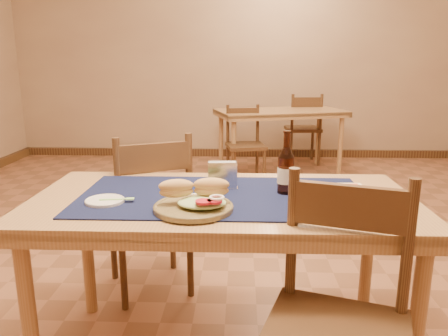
{
  "coord_description": "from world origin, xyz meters",
  "views": [
    {
      "loc": [
        0.07,
        -2.55,
        1.3
      ],
      "look_at": [
        0.0,
        -0.7,
        0.85
      ],
      "focal_mm": 35.0,
      "sensor_mm": 36.0,
      "label": 1
    }
  ],
  "objects_px": {
    "chair_main_near": "(338,324)",
    "sandwich_plate": "(196,202)",
    "main_table": "(223,215)",
    "back_table": "(280,117)",
    "napkin_holder": "(223,176)",
    "chair_main_far": "(150,211)",
    "beer_bottle": "(286,170)"
  },
  "relations": [
    {
      "from": "chair_main_near",
      "to": "sandwich_plate",
      "type": "xyz_separation_m",
      "value": [
        -0.48,
        0.33,
        0.29
      ]
    },
    {
      "from": "main_table",
      "to": "back_table",
      "type": "distance_m",
      "value": 3.42
    },
    {
      "from": "main_table",
      "to": "napkin_holder",
      "type": "distance_m",
      "value": 0.18
    },
    {
      "from": "chair_main_far",
      "to": "chair_main_near",
      "type": "bearing_deg",
      "value": -52.46
    },
    {
      "from": "chair_main_far",
      "to": "napkin_holder",
      "type": "height_order",
      "value": "chair_main_far"
    },
    {
      "from": "back_table",
      "to": "napkin_holder",
      "type": "height_order",
      "value": "napkin_holder"
    },
    {
      "from": "chair_main_near",
      "to": "back_table",
      "type": "bearing_deg",
      "value": 87.8
    },
    {
      "from": "sandwich_plate",
      "to": "napkin_holder",
      "type": "relative_size",
      "value": 2.18
    },
    {
      "from": "main_table",
      "to": "sandwich_plate",
      "type": "distance_m",
      "value": 0.24
    },
    {
      "from": "beer_bottle",
      "to": "main_table",
      "type": "bearing_deg",
      "value": -169.78
    },
    {
      "from": "back_table",
      "to": "sandwich_plate",
      "type": "relative_size",
      "value": 5.27
    },
    {
      "from": "main_table",
      "to": "beer_bottle",
      "type": "height_order",
      "value": "beer_bottle"
    },
    {
      "from": "sandwich_plate",
      "to": "beer_bottle",
      "type": "xyz_separation_m",
      "value": [
        0.36,
        0.23,
        0.07
      ]
    },
    {
      "from": "chair_main_near",
      "to": "sandwich_plate",
      "type": "relative_size",
      "value": 3.14
    },
    {
      "from": "chair_main_near",
      "to": "napkin_holder",
      "type": "relative_size",
      "value": 6.84
    },
    {
      "from": "chair_main_far",
      "to": "sandwich_plate",
      "type": "xyz_separation_m",
      "value": [
        0.34,
        -0.73,
        0.3
      ]
    },
    {
      "from": "main_table",
      "to": "chair_main_near",
      "type": "xyz_separation_m",
      "value": [
        0.39,
        -0.52,
        -0.17
      ]
    },
    {
      "from": "napkin_holder",
      "to": "chair_main_far",
      "type": "bearing_deg",
      "value": 133.92
    },
    {
      "from": "sandwich_plate",
      "to": "main_table",
      "type": "bearing_deg",
      "value": 62.26
    },
    {
      "from": "sandwich_plate",
      "to": "napkin_holder",
      "type": "bearing_deg",
      "value": 72.77
    },
    {
      "from": "chair_main_near",
      "to": "beer_bottle",
      "type": "relative_size",
      "value": 3.55
    },
    {
      "from": "main_table",
      "to": "chair_main_far",
      "type": "distance_m",
      "value": 0.72
    },
    {
      "from": "main_table",
      "to": "chair_main_near",
      "type": "height_order",
      "value": "chair_main_near"
    },
    {
      "from": "main_table",
      "to": "beer_bottle",
      "type": "xyz_separation_m",
      "value": [
        0.26,
        0.05,
        0.19
      ]
    },
    {
      "from": "chair_main_near",
      "to": "chair_main_far",
      "type": "bearing_deg",
      "value": 127.54
    },
    {
      "from": "main_table",
      "to": "chair_main_far",
      "type": "xyz_separation_m",
      "value": [
        -0.43,
        0.55,
        -0.18
      ]
    },
    {
      "from": "sandwich_plate",
      "to": "beer_bottle",
      "type": "height_order",
      "value": "beer_bottle"
    },
    {
      "from": "sandwich_plate",
      "to": "chair_main_far",
      "type": "bearing_deg",
      "value": 114.6
    },
    {
      "from": "main_table",
      "to": "napkin_holder",
      "type": "xyz_separation_m",
      "value": [
        -0.01,
        0.11,
        0.14
      ]
    },
    {
      "from": "chair_main_far",
      "to": "main_table",
      "type": "bearing_deg",
      "value": -51.74
    },
    {
      "from": "back_table",
      "to": "chair_main_near",
      "type": "distance_m",
      "value": 3.9
    },
    {
      "from": "main_table",
      "to": "chair_main_far",
      "type": "bearing_deg",
      "value": 128.26
    }
  ]
}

